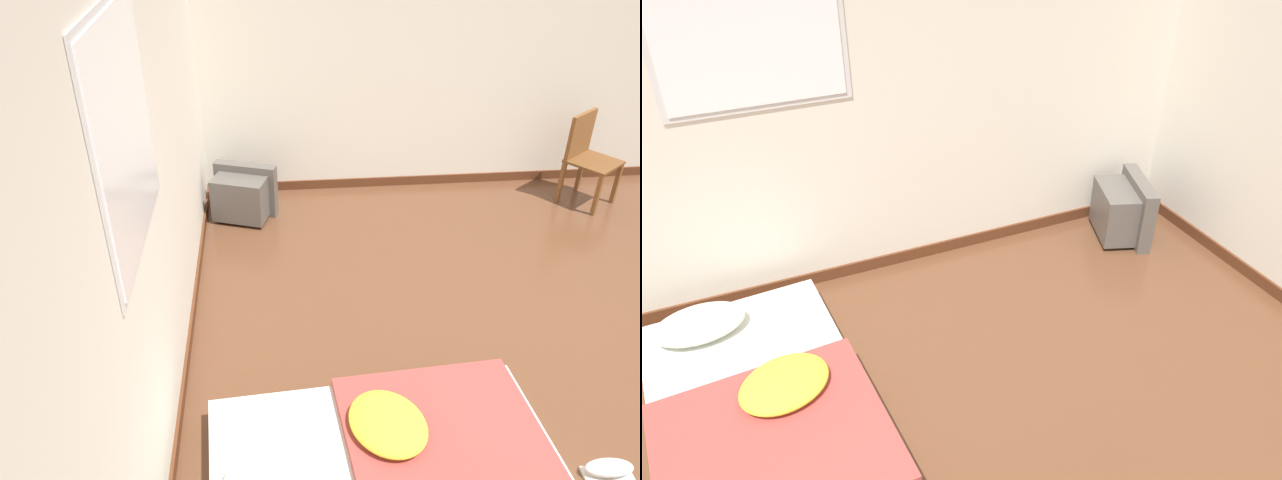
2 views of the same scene
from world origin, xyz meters
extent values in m
cube|color=silver|center=(0.00, 2.56, 1.30)|extent=(8.22, 0.06, 2.60)
cube|color=#562D19|center=(0.00, 2.52, 0.04)|extent=(8.22, 0.02, 0.09)
cube|color=silver|center=(-0.06, 2.52, 1.83)|extent=(1.07, 0.01, 1.05)
cube|color=white|center=(-0.06, 2.52, 1.83)|extent=(1.00, 0.01, 0.98)
cube|color=silver|center=(-0.44, 1.42, 0.08)|extent=(1.18, 1.85, 0.17)
ellipsoid|color=silver|center=(-0.67, 2.08, 0.24)|extent=(0.54, 0.37, 0.14)
cube|color=#993D38|center=(-0.42, 1.08, 0.19)|extent=(1.16, 1.11, 0.05)
ellipsoid|color=yellow|center=(-0.31, 1.38, 0.26)|extent=(0.59, 0.54, 0.11)
cube|color=#56514C|center=(2.33, 2.20, 0.22)|extent=(0.38, 0.51, 0.38)
cube|color=#56514C|center=(2.49, 2.14, 0.24)|extent=(0.28, 0.56, 0.48)
cube|color=#283342|center=(2.54, 2.13, 0.25)|extent=(0.16, 0.44, 0.34)
camera|label=1|loc=(-2.53, 1.95, 2.81)|focal=35.00mm
camera|label=2|loc=(-0.39, -1.08, 2.66)|focal=35.00mm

